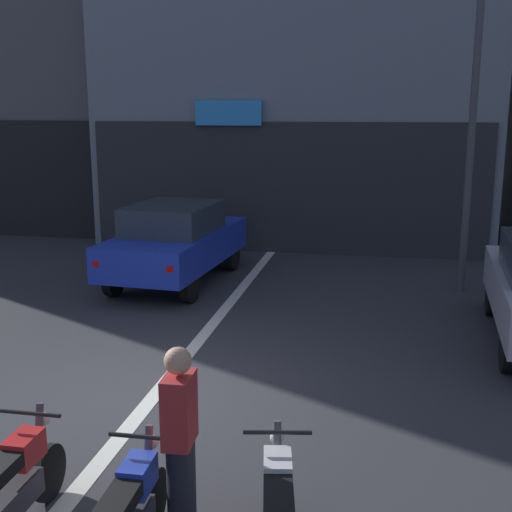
# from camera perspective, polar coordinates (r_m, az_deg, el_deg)

# --- Properties ---
(ground_plane) EXTENTS (120.00, 120.00, 0.00)m
(ground_plane) POSITION_cam_1_polar(r_m,az_deg,el_deg) (8.30, -9.08, -12.22)
(ground_plane) COLOR #333338
(lane_centre_line) EXTENTS (0.20, 18.00, 0.01)m
(lane_centre_line) POSITION_cam_1_polar(r_m,az_deg,el_deg) (13.76, -0.54, -1.95)
(lane_centre_line) COLOR silver
(lane_centre_line) RESTS_ON ground
(building_mid_block) EXTENTS (10.13, 9.17, 12.10)m
(building_mid_block) POSITION_cam_1_polar(r_m,az_deg,el_deg) (20.58, 4.65, 19.75)
(building_mid_block) COLOR gray
(building_mid_block) RESTS_ON ground
(car_blue_crossing_near) EXTENTS (2.06, 4.22, 1.64)m
(car_blue_crossing_near) POSITION_cam_1_polar(r_m,az_deg,el_deg) (13.34, -7.03, 1.37)
(car_blue_crossing_near) COLOR black
(car_blue_crossing_near) RESTS_ON ground
(car_white_down_street) EXTENTS (2.03, 4.21, 1.64)m
(car_white_down_street) POSITION_cam_1_polar(r_m,az_deg,el_deg) (20.62, 7.70, 5.31)
(car_white_down_street) COLOR black
(car_white_down_street) RESTS_ON ground
(street_lamp) EXTENTS (0.36, 0.36, 7.10)m
(street_lamp) POSITION_cam_1_polar(r_m,az_deg,el_deg) (13.00, 18.73, 15.65)
(street_lamp) COLOR #47474C
(street_lamp) RESTS_ON ground
(motorcycle_red_row_leftmost) EXTENTS (0.55, 1.67, 0.98)m
(motorcycle_red_row_leftmost) POSITION_cam_1_polar(r_m,az_deg,el_deg) (5.98, -20.41, -18.45)
(motorcycle_red_row_leftmost) COLOR black
(motorcycle_red_row_leftmost) RESTS_ON ground
(person_by_motorcycles) EXTENTS (0.24, 0.37, 1.67)m
(person_by_motorcycles) POSITION_cam_1_polar(r_m,az_deg,el_deg) (5.46, -6.65, -15.98)
(person_by_motorcycles) COLOR #23232D
(person_by_motorcycles) RESTS_ON ground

